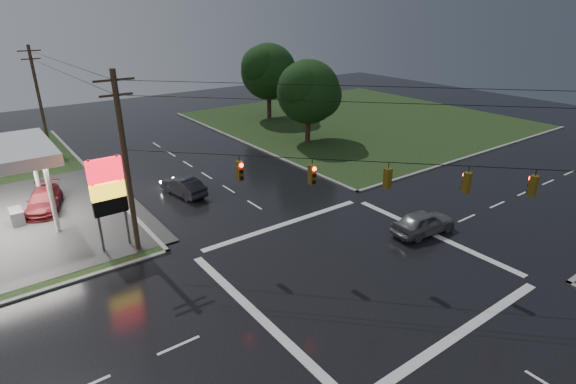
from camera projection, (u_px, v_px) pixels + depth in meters
ground at (356, 267)px, 26.11m from camera, size 120.00×120.00×0.00m
grass_ne at (359, 120)px, 59.69m from camera, size 36.00×36.00×0.08m
pylon_sign at (108, 189)px, 26.64m from camera, size 2.00×0.35×6.00m
utility_pole_nw at (126, 163)px, 25.79m from camera, size 2.20×0.32×11.00m
utility_pole_n at (38, 95)px, 47.08m from camera, size 2.20×0.32×10.50m
traffic_signals at (364, 162)px, 23.63m from camera, size 26.87×26.87×1.47m
tree_ne_near at (309, 92)px, 48.10m from camera, size 7.99×6.80×8.98m
tree_ne_far at (270, 72)px, 58.43m from camera, size 8.46×7.20×9.80m
car_north at (184, 186)px, 35.90m from camera, size 2.28×4.62×1.46m
car_crossing at (424, 222)px, 29.77m from camera, size 4.78×2.30×1.58m
car_pump at (44, 200)px, 33.21m from camera, size 3.53×5.59×1.51m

